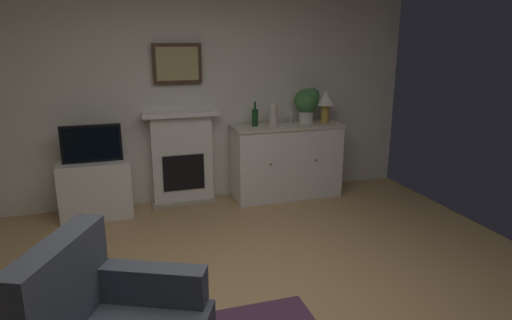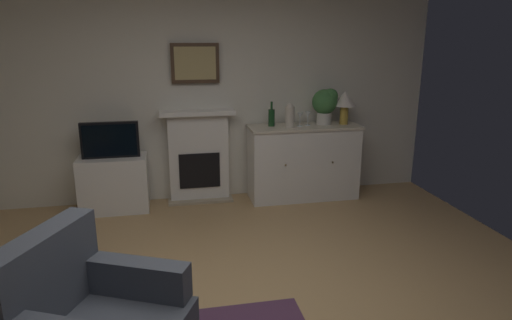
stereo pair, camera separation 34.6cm
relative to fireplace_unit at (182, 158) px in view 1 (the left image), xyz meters
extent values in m
cube|color=silver|center=(0.12, 0.13, 0.75)|extent=(5.56, 0.06, 2.61)
cube|color=white|center=(0.00, 0.01, -0.02)|extent=(0.70, 0.18, 1.05)
cube|color=tan|center=(0.00, -0.09, -0.53)|extent=(0.77, 0.20, 0.03)
cube|color=black|center=(0.00, -0.09, -0.16)|extent=(0.48, 0.02, 0.42)
cube|color=white|center=(0.00, -0.02, 0.53)|extent=(0.87, 0.27, 0.05)
cube|color=#473323|center=(0.00, 0.05, 1.08)|extent=(0.55, 0.03, 0.45)
cube|color=tan|center=(0.00, 0.03, 1.08)|extent=(0.47, 0.01, 0.37)
cube|color=white|center=(1.25, -0.18, -0.11)|extent=(1.31, 0.45, 0.87)
cube|color=beige|center=(1.25, -0.18, 0.34)|extent=(1.34, 0.48, 0.03)
sphere|color=brown|center=(0.97, -0.41, -0.05)|extent=(0.02, 0.02, 0.02)
sphere|color=brown|center=(1.54, -0.41, -0.05)|extent=(0.02, 0.02, 0.02)
cylinder|color=#B79338|center=(1.75, -0.18, 0.46)|extent=(0.10, 0.10, 0.22)
cone|color=silver|center=(1.75, -0.18, 0.66)|extent=(0.26, 0.26, 0.18)
cylinder|color=#193F1E|center=(0.86, -0.13, 0.45)|extent=(0.08, 0.08, 0.20)
cylinder|color=#193F1E|center=(0.86, -0.13, 0.60)|extent=(0.03, 0.03, 0.09)
cylinder|color=silver|center=(1.19, -0.21, 0.36)|extent=(0.06, 0.06, 0.00)
cylinder|color=silver|center=(1.19, -0.21, 0.40)|extent=(0.01, 0.01, 0.09)
cone|color=silver|center=(1.19, -0.21, 0.48)|extent=(0.07, 0.07, 0.07)
cylinder|color=silver|center=(1.30, -0.16, 0.36)|extent=(0.06, 0.06, 0.00)
cylinder|color=silver|center=(1.30, -0.16, 0.40)|extent=(0.01, 0.01, 0.09)
cone|color=silver|center=(1.30, -0.16, 0.48)|extent=(0.07, 0.07, 0.07)
cylinder|color=beige|center=(1.06, -0.23, 0.47)|extent=(0.11, 0.11, 0.24)
sphere|color=beige|center=(1.06, -0.23, 0.59)|extent=(0.08, 0.08, 0.08)
cube|color=white|center=(-0.97, -0.16, -0.23)|extent=(0.75, 0.42, 0.63)
cube|color=black|center=(-0.97, -0.18, 0.28)|extent=(0.62, 0.06, 0.40)
cube|color=black|center=(-0.97, -0.22, 0.28)|extent=(0.57, 0.01, 0.35)
cylinder|color=beige|center=(1.51, -0.13, 0.42)|extent=(0.18, 0.18, 0.14)
sphere|color=#3D753D|center=(1.51, -0.13, 0.62)|extent=(0.30, 0.30, 0.30)
sphere|color=#3D753D|center=(1.57, -0.16, 0.69)|extent=(0.18, 0.18, 0.18)
cube|color=#474C56|center=(-1.05, -2.85, 0.12)|extent=(0.47, 0.76, 0.50)
cube|color=#474C56|center=(-0.61, -2.70, -0.02)|extent=(0.71, 0.43, 0.22)
camera|label=1|loc=(-0.69, -5.12, 1.37)|focal=31.40mm
camera|label=2|loc=(-0.36, -5.20, 1.37)|focal=31.40mm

